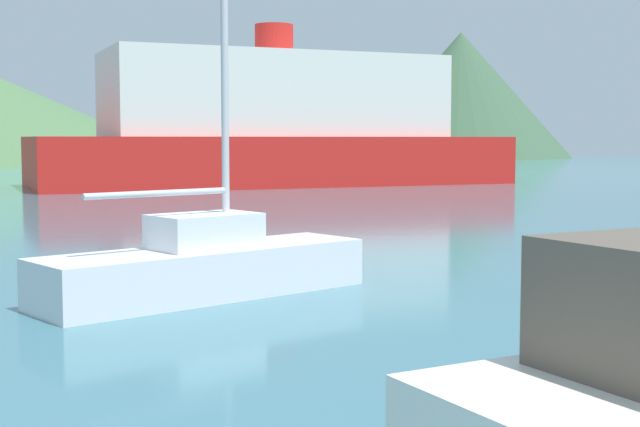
{
  "coord_description": "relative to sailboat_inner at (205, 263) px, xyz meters",
  "views": [
    {
      "loc": [
        -2.37,
        -1.13,
        2.51
      ],
      "look_at": [
        0.84,
        14.0,
        1.2
      ],
      "focal_mm": 50.0,
      "sensor_mm": 36.0,
      "label": 1
    }
  ],
  "objects": [
    {
      "name": "ferry_distant",
      "position": [
        6.51,
        33.8,
        2.54
      ],
      "size": [
        26.63,
        13.05,
        8.59
      ],
      "rotation": [
        0.0,
        0.0,
        0.19
      ],
      "color": "red",
      "rests_on": "ground_plane"
    },
    {
      "name": "sailboat_inner",
      "position": [
        0.0,
        0.0,
        0.0
      ],
      "size": [
        5.51,
        3.97,
        8.35
      ],
      "rotation": [
        0.0,
        0.0,
        0.51
      ],
      "color": "silver",
      "rests_on": "ground_plane"
    },
    {
      "name": "hill_far_east",
      "position": [
        41.5,
        97.63,
        7.66
      ],
      "size": [
        28.87,
        28.87,
        16.4
      ],
      "color": "#38563D",
      "rests_on": "ground_plane"
    },
    {
      "name": "buoy_marker",
      "position": [
        5.44,
        -1.56,
        -0.2
      ],
      "size": [
        0.71,
        0.71,
        0.82
      ],
      "color": "green",
      "rests_on": "ground_plane"
    },
    {
      "name": "hill_east",
      "position": [
        10.05,
        83.79,
        5.09
      ],
      "size": [
        40.25,
        40.25,
        11.25
      ],
      "color": "#3D6038",
      "rests_on": "ground_plane"
    }
  ]
}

